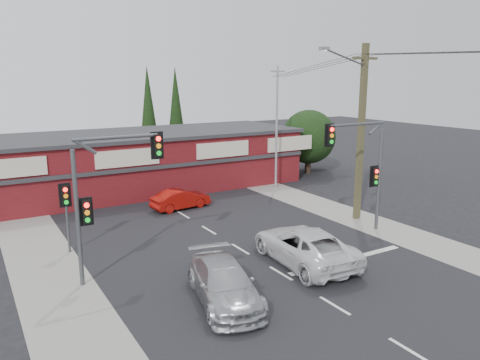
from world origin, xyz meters
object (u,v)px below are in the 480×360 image
red_sedan (181,199)px  utility_pole (360,128)px  white_suv (304,245)px  shop_building (125,162)px  silver_suv (224,283)px

red_sedan → utility_pole: (7.91, -7.32, 4.77)m
utility_pole → white_suv: bearing=-151.1°
white_suv → shop_building: bearing=-76.3°
white_suv → silver_suv: 5.11m
red_sedan → silver_suv: bearing=155.9°
red_sedan → utility_pole: utility_pole is taller
white_suv → red_sedan: size_ratio=1.54×
white_suv → shop_building: 17.96m
red_sedan → shop_building: bearing=4.9°
shop_building → utility_pole: size_ratio=2.73×
silver_suv → utility_pole: bearing=37.4°
white_suv → utility_pole: bearing=-145.7°
white_suv → utility_pole: size_ratio=0.59×
silver_suv → utility_pole: 13.58m
white_suv → red_sedan: bearing=-78.7°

